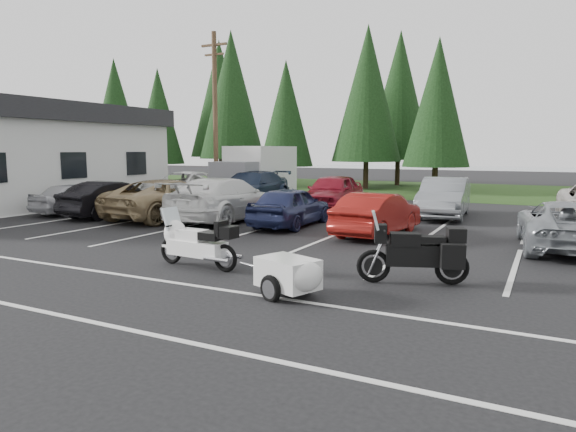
# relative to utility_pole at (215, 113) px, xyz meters

# --- Properties ---
(ground) EXTENTS (120.00, 120.00, 0.00)m
(ground) POSITION_rel_utility_pole_xyz_m (10.00, -12.00, -4.70)
(ground) COLOR black
(ground) RESTS_ON ground
(grass_strip) EXTENTS (80.00, 16.00, 0.01)m
(grass_strip) POSITION_rel_utility_pole_xyz_m (10.00, 12.00, -4.69)
(grass_strip) COLOR #1B3310
(grass_strip) RESTS_ON ground
(lake_water) EXTENTS (70.00, 50.00, 0.02)m
(lake_water) POSITION_rel_utility_pole_xyz_m (14.00, 43.00, -4.70)
(lake_water) COLOR gray
(lake_water) RESTS_ON ground
(utility_pole) EXTENTS (1.60, 0.26, 9.00)m
(utility_pole) POSITION_rel_utility_pole_xyz_m (0.00, 0.00, 0.00)
(utility_pole) COLOR #473321
(utility_pole) RESTS_ON ground
(box_truck) EXTENTS (2.40, 5.60, 2.90)m
(box_truck) POSITION_rel_utility_pole_xyz_m (2.00, 0.50, -3.25)
(box_truck) COLOR silver
(box_truck) RESTS_ON ground
(stall_markings) EXTENTS (32.00, 16.00, 0.01)m
(stall_markings) POSITION_rel_utility_pole_xyz_m (10.00, -10.00, -4.69)
(stall_markings) COLOR silver
(stall_markings) RESTS_ON ground
(conifer_0) EXTENTS (4.58, 4.58, 10.66)m
(conifer_0) POSITION_rel_utility_pole_xyz_m (-18.00, 10.50, 1.53)
(conifer_0) COLOR #332316
(conifer_0) RESTS_ON ground
(conifer_1) EXTENTS (3.96, 3.96, 9.22)m
(conifer_1) POSITION_rel_utility_pole_xyz_m (-12.00, 9.20, 0.69)
(conifer_1) COLOR #332316
(conifer_1) RESTS_ON ground
(conifer_2) EXTENTS (5.10, 5.10, 11.89)m
(conifer_2) POSITION_rel_utility_pole_xyz_m (-6.00, 10.80, 2.25)
(conifer_2) COLOR #332316
(conifer_2) RESTS_ON ground
(conifer_3) EXTENTS (3.87, 3.87, 9.02)m
(conifer_3) POSITION_rel_utility_pole_xyz_m (-0.50, 9.40, 0.57)
(conifer_3) COLOR #332316
(conifer_3) RESTS_ON ground
(conifer_4) EXTENTS (4.80, 4.80, 11.17)m
(conifer_4) POSITION_rel_utility_pole_xyz_m (5.00, 10.90, 1.83)
(conifer_4) COLOR #332316
(conifer_4) RESTS_ON ground
(conifer_5) EXTENTS (4.14, 4.14, 9.63)m
(conifer_5) POSITION_rel_utility_pole_xyz_m (10.00, 9.60, 0.93)
(conifer_5) COLOR #332316
(conifer_5) RESTS_ON ground
(conifer_back_a) EXTENTS (5.28, 5.28, 12.30)m
(conifer_back_a) POSITION_rel_utility_pole_xyz_m (-10.00, 15.00, 2.49)
(conifer_back_a) COLOR #332316
(conifer_back_a) RESTS_ON ground
(conifer_back_b) EXTENTS (4.97, 4.97, 11.58)m
(conifer_back_b) POSITION_rel_utility_pole_xyz_m (6.00, 15.50, 2.07)
(conifer_back_b) COLOR #332316
(conifer_back_b) RESTS_ON ground
(car_near_0) EXTENTS (1.81, 4.03, 1.34)m
(car_near_0) POSITION_rel_utility_pole_xyz_m (-1.44, -8.21, -4.03)
(car_near_0) COLOR #BCBCC2
(car_near_0) RESTS_ON ground
(car_near_1) EXTENTS (1.72, 4.44, 1.44)m
(car_near_1) POSITION_rel_utility_pole_xyz_m (0.64, -8.26, -3.98)
(car_near_1) COLOR black
(car_near_1) RESTS_ON ground
(car_near_2) EXTENTS (2.97, 5.78, 1.56)m
(car_near_2) POSITION_rel_utility_pole_xyz_m (3.11, -7.63, -3.92)
(car_near_2) COLOR #947C56
(car_near_2) RESTS_ON ground
(car_near_3) EXTENTS (2.51, 5.81, 1.67)m
(car_near_3) POSITION_rel_utility_pole_xyz_m (5.52, -7.34, -3.86)
(car_near_3) COLOR white
(car_near_3) RESTS_ON ground
(car_near_4) EXTENTS (1.78, 4.23, 1.43)m
(car_near_4) POSITION_rel_utility_pole_xyz_m (8.35, -7.39, -3.98)
(car_near_4) COLOR #1C2247
(car_near_4) RESTS_ON ground
(car_near_5) EXTENTS (1.86, 4.25, 1.36)m
(car_near_5) POSITION_rel_utility_pole_xyz_m (11.69, -7.85, -4.02)
(car_near_5) COLOR maroon
(car_near_5) RESTS_ON ground
(car_near_6) EXTENTS (2.69, 4.99, 1.33)m
(car_near_6) POSITION_rel_utility_pole_xyz_m (16.94, -7.80, -4.03)
(car_near_6) COLOR gray
(car_near_6) RESTS_ON ground
(car_far_0) EXTENTS (2.74, 5.74, 1.58)m
(car_far_0) POSITION_rel_utility_pole_xyz_m (-0.42, -2.33, -3.91)
(car_far_0) COLOR white
(car_far_0) RESTS_ON ground
(car_far_1) EXTENTS (2.68, 5.83, 1.65)m
(car_far_1) POSITION_rel_utility_pole_xyz_m (3.35, -1.86, -3.87)
(car_far_1) COLOR #162137
(car_far_1) RESTS_ON ground
(car_far_2) EXTENTS (2.25, 4.90, 1.63)m
(car_far_2) POSITION_rel_utility_pole_xyz_m (7.85, -2.25, -3.88)
(car_far_2) COLOR maroon
(car_far_2) RESTS_ON ground
(car_far_3) EXTENTS (2.02, 4.94, 1.59)m
(car_far_3) POSITION_rel_utility_pole_xyz_m (12.74, -2.33, -3.90)
(car_far_3) COLOR slate
(car_far_3) RESTS_ON ground
(touring_motorcycle) EXTENTS (2.54, 0.95, 1.38)m
(touring_motorcycle) POSITION_rel_utility_pole_xyz_m (9.37, -14.18, -4.01)
(touring_motorcycle) COLOR white
(touring_motorcycle) RESTS_ON ground
(cargo_trailer) EXTENTS (1.81, 1.41, 0.74)m
(cargo_trailer) POSITION_rel_utility_pole_xyz_m (12.29, -15.31, -4.33)
(cargo_trailer) COLOR silver
(cargo_trailer) RESTS_ON ground
(adventure_motorcycle) EXTENTS (2.62, 1.67, 1.51)m
(adventure_motorcycle) POSITION_rel_utility_pole_xyz_m (14.12, -13.34, -3.94)
(adventure_motorcycle) COLOR black
(adventure_motorcycle) RESTS_ON ground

